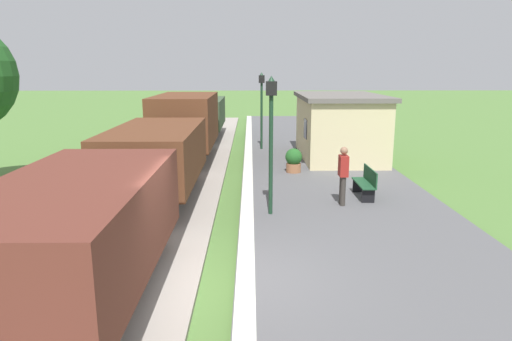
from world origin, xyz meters
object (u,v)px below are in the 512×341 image
Objects in this scene: bench_near_hut at (366,182)px; potted_planter at (294,160)px; lamp_post_far at (262,97)px; freight_train at (175,139)px; station_hut at (339,126)px; lamp_post_near at (271,120)px; person_waiting at (343,174)px.

potted_planter is (-1.90, 3.49, 0.00)m from bench_near_hut.
freight_train is at bearing -125.60° from lamp_post_far.
station_hut is at bearing 86.81° from bench_near_hut.
lamp_post_near is 1.00× the size of lamp_post_far.
lamp_post_far is (0.00, 10.27, 0.00)m from lamp_post_near.
freight_train is at bearing 122.19° from lamp_post_near.
person_waiting reaches higher than bench_near_hut.
bench_near_hut is 0.41× the size of lamp_post_far.
station_hut is at bearing -33.53° from lamp_post_far.
potted_planter is 0.25× the size of lamp_post_far.
freight_train is 6.06m from lamp_post_far.
station_hut reaches higher than bench_near_hut.
lamp_post_near is (-1.10, -5.09, 2.08)m from potted_planter.
lamp_post_near is (-3.36, -8.05, 1.15)m from station_hut.
freight_train is 17.33× the size of bench_near_hut.
station_hut is at bearing -100.11° from person_waiting.
lamp_post_far is at bearing 54.40° from freight_train.
station_hut is 3.39× the size of person_waiting.
station_hut is 7.36m from person_waiting.
lamp_post_far is at bearing 90.00° from lamp_post_near.
lamp_post_near is at bearing -112.65° from station_hut.
lamp_post_near is (-3.00, -1.60, 2.08)m from bench_near_hut.
person_waiting is at bearing -77.40° from lamp_post_far.
bench_near_hut is at bearing -138.35° from person_waiting.
lamp_post_near is at bearing 20.43° from person_waiting.
potted_planter is 5.61m from lamp_post_near.
lamp_post_near is (-2.12, -0.80, 1.62)m from person_waiting.
potted_planter is at bearing -77.99° from lamp_post_far.
lamp_post_far is (-2.12, 9.47, 1.62)m from person_waiting.
potted_planter is at bearing 77.78° from lamp_post_near.
bench_near_hut is at bearing -70.92° from lamp_post_far.
freight_train is 28.38× the size of potted_planter.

